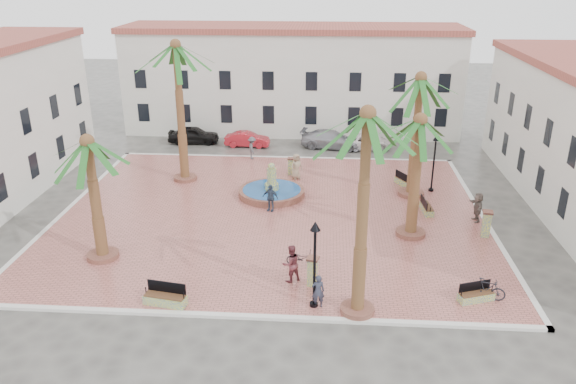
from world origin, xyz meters
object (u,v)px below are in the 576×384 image
car_red (247,139)px  cyclist_a (318,291)px  lamppost_e (435,153)px  pedestrian_fountain_a (296,166)px  bollard_e (486,223)px  litter_bin (358,298)px  palm_nw (177,59)px  car_silver (331,139)px  fountain (272,191)px  car_white (365,142)px  lamppost_s (315,250)px  bench_s (165,299)px  palm_sw (89,158)px  palm_s (367,136)px  pedestrian_north (252,148)px  cyclist_b (291,263)px  bench_e (426,208)px  bench_ne (405,182)px  bench_se (476,296)px  bollard_n (291,166)px  pedestrian_east (478,207)px  pedestrian_fountain_b (270,198)px  palm_e (419,135)px  palm_ne (420,92)px  bollard_se (313,271)px  bicycle_b (486,289)px  car_black (194,135)px  bicycle_a (302,258)px

car_red → cyclist_a: bearing=-162.6°
lamppost_e → pedestrian_fountain_a: (-9.33, 1.72, -1.76)m
bollard_e → litter_bin: bollard_e is taller
palm_nw → car_silver: bearing=39.6°
fountain → litter_bin: bearing=-67.8°
lamppost_e → car_white: size_ratio=0.90×
lamppost_s → car_silver: bearing=88.0°
bench_s → bollard_e: bollard_e is taller
palm_sw → palm_s: palm_s is taller
palm_s → pedestrian_north: (-7.39, 20.76, -7.24)m
bollard_e → cyclist_b: bearing=-152.5°
bench_e → pedestrian_fountain_a: 10.00m
bench_e → bench_ne: (-0.78, 4.41, 0.02)m
palm_s → bench_ne: bearing=75.6°
bench_se → cyclist_a: cyclist_a is taller
bollard_n → pedestrian_east: size_ratio=0.70×
bollard_n → pedestrian_fountain_b: (-0.84, -6.64, 0.22)m
palm_e → pedestrian_fountain_a: bearing=129.3°
palm_e → litter_bin: (-3.35, -7.29, -5.59)m
fountain → palm_ne: bearing=4.3°
fountain → bollard_se: bearing=-74.7°
palm_ne → cyclist_b: (-7.32, -11.55, -6.01)m
lamppost_s → pedestrian_north: bearing=104.9°
palm_sw → lamppost_e: size_ratio=1.70×
lamppost_e → cyclist_a: (-7.45, -14.53, -1.89)m
palm_nw → bench_s: size_ratio=4.81×
bench_se → car_white: size_ratio=0.40×
palm_e → bench_e: bearing=66.7°
bench_ne → cyclist_a: bearing=130.9°
cyclist_a → palm_s: bearing=163.5°
bench_s → cyclist_a: size_ratio=1.27×
pedestrian_fountain_a → car_silver: pedestrian_fountain_a is taller
palm_sw → palm_s: (13.19, -4.09, 2.58)m
pedestrian_north → car_silver: bearing=-73.3°
bench_se → bicycle_b: 0.59m
lamppost_s → pedestrian_north: (-5.44, 20.45, -1.97)m
bicycle_b → car_red: car_red is taller
lamppost_e → pedestrian_north: lamppost_e is taller
bench_e → bollard_n: 10.84m
palm_sw → cyclist_b: (10.07, -1.67, -4.60)m
bench_ne → pedestrian_fountain_b: size_ratio=1.08×
bench_s → cyclist_a: (6.92, 0.30, 0.51)m
palm_sw → palm_ne: palm_ne is taller
pedestrian_north → bollard_n: bearing=-150.1°
pedestrian_east → car_black: size_ratio=0.42×
pedestrian_fountain_b → car_black: bearing=136.6°
bicycle_a → bollard_n: bearing=10.0°
palm_nw → pedestrian_fountain_b: bearing=-37.3°
fountain → car_black: fountain is taller
litter_bin → car_white: 23.90m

